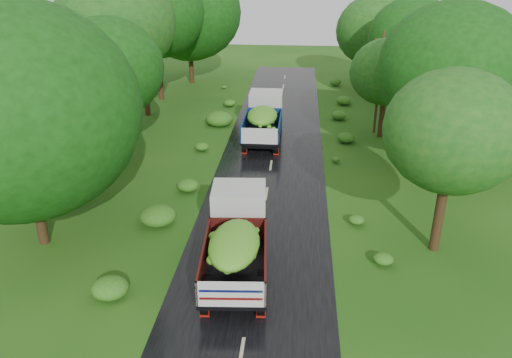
# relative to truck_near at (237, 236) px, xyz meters

# --- Properties ---
(ground) EXTENTS (120.00, 120.00, 0.00)m
(ground) POSITION_rel_truck_near_xyz_m (0.73, -4.83, -1.59)
(ground) COLOR #14450E
(ground) RESTS_ON ground
(road) EXTENTS (6.50, 80.00, 0.02)m
(road) POSITION_rel_truck_near_xyz_m (0.73, 0.17, -1.58)
(road) COLOR black
(road) RESTS_ON ground
(road_lines) EXTENTS (0.12, 69.60, 0.00)m
(road_lines) POSITION_rel_truck_near_xyz_m (0.73, 1.17, -1.57)
(road_lines) COLOR #BFB78C
(road_lines) RESTS_ON road
(truck_near) EXTENTS (2.82, 6.84, 2.81)m
(truck_near) POSITION_rel_truck_near_xyz_m (0.00, 0.00, 0.00)
(truck_near) COLOR black
(truck_near) RESTS_ON ground
(truck_far) EXTENTS (2.47, 6.84, 2.87)m
(truck_far) POSITION_rel_truck_near_xyz_m (-0.07, 15.96, 0.03)
(truck_far) COLOR black
(truck_far) RESTS_ON ground
(utility_pole) EXTENTS (1.25, 0.40, 7.22)m
(utility_pole) POSITION_rel_truck_near_xyz_m (7.87, 18.09, 2.12)
(utility_pole) COLOR #382616
(utility_pole) RESTS_ON ground
(trees_left) EXTENTS (6.14, 35.20, 9.54)m
(trees_left) POSITION_rel_truck_near_xyz_m (-9.39, 16.50, 5.10)
(trees_left) COLOR black
(trees_left) RESTS_ON ground
(trees_right) EXTENTS (6.42, 32.90, 7.97)m
(trees_right) POSITION_rel_truck_near_xyz_m (9.78, 18.02, 3.95)
(trees_right) COLOR black
(trees_right) RESTS_ON ground
(shrubs) EXTENTS (11.90, 44.00, 0.70)m
(shrubs) POSITION_rel_truck_near_xyz_m (0.73, 9.17, -1.24)
(shrubs) COLOR #225B15
(shrubs) RESTS_ON ground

